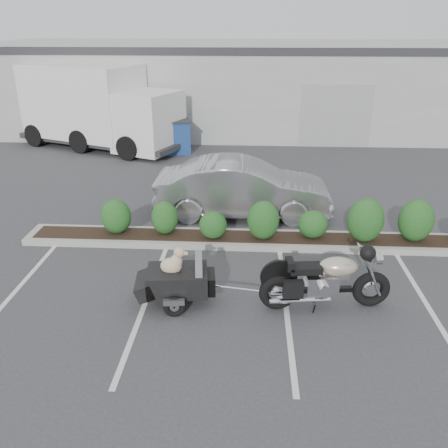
# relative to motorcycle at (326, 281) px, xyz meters

# --- Properties ---
(ground) EXTENTS (90.00, 90.00, 0.00)m
(ground) POSITION_rel_motorcycle_xyz_m (-1.90, 0.58, -0.57)
(ground) COLOR #38383A
(ground) RESTS_ON ground
(planter_kerb) EXTENTS (12.00, 1.00, 0.15)m
(planter_kerb) POSITION_rel_motorcycle_xyz_m (-0.90, 2.78, -0.50)
(planter_kerb) COLOR #9E9E93
(planter_kerb) RESTS_ON ground
(building) EXTENTS (26.00, 10.00, 4.00)m
(building) POSITION_rel_motorcycle_xyz_m (-1.90, 17.58, 1.43)
(building) COLOR #9EA099
(building) RESTS_ON ground
(motorcycle) EXTENTS (2.50, 0.92, 1.43)m
(motorcycle) POSITION_rel_motorcycle_xyz_m (0.00, 0.00, 0.00)
(motorcycle) COLOR black
(motorcycle) RESTS_ON ground
(pet_trailer) EXTENTS (2.01, 1.13, 1.19)m
(pet_trailer) POSITION_rel_motorcycle_xyz_m (-2.79, 0.02, -0.07)
(pet_trailer) COLOR black
(pet_trailer) RESTS_ON ground
(sedan) EXTENTS (4.75, 1.66, 1.56)m
(sedan) POSITION_rel_motorcycle_xyz_m (-1.63, 4.58, 0.21)
(sedan) COLOR #A9A8AF
(sedan) RESTS_ON ground
(dumpster) EXTENTS (2.36, 1.92, 1.34)m
(dumpster) POSITION_rel_motorcycle_xyz_m (-4.96, 11.27, 0.11)
(dumpster) COLOR navy
(dumpster) RESTS_ON ground
(delivery_truck) EXTENTS (7.66, 5.02, 3.36)m
(delivery_truck) POSITION_rel_motorcycle_xyz_m (-7.78, 11.96, 1.04)
(delivery_truck) COLOR white
(delivery_truck) RESTS_ON ground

